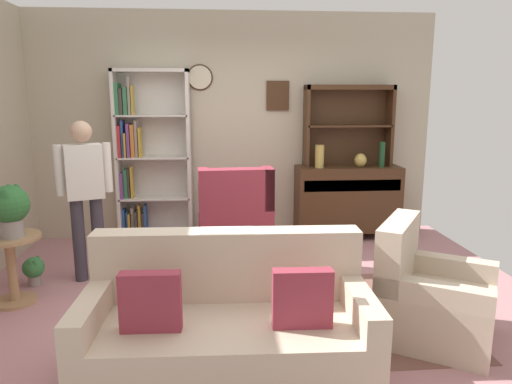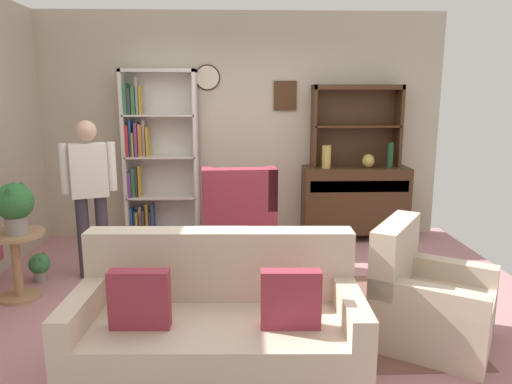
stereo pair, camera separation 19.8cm
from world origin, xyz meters
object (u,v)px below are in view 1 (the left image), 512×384
(bookshelf, at_px, (147,158))
(sideboard, at_px, (347,198))
(sideboard_hutch, at_px, (348,114))
(bottle_wine, at_px, (382,154))
(vase_round, at_px, (361,160))
(wingback_chair, at_px, (235,226))
(couch_floral, at_px, (228,330))
(plant_stand, at_px, (11,262))
(potted_plant_large, at_px, (10,207))
(vase_tall, at_px, (320,156))
(person_reading, at_px, (85,189))
(armchair_floral, at_px, (430,300))
(potted_plant_small, at_px, (34,269))

(bookshelf, bearing_deg, sideboard, -1.97)
(sideboard_hutch, height_order, bottle_wine, sideboard_hutch)
(vase_round, height_order, wingback_chair, vase_round)
(bookshelf, relative_size, vase_round, 12.35)
(vase_round, distance_m, couch_floral, 3.44)
(sideboard, height_order, plant_stand, sideboard)
(potted_plant_large, bearing_deg, wingback_chair, 27.68)
(vase_tall, xyz_separation_m, person_reading, (-2.52, -1.10, -0.15))
(armchair_floral, relative_size, potted_plant_large, 2.37)
(vase_tall, height_order, vase_round, vase_tall)
(couch_floral, distance_m, wingback_chair, 2.24)
(potted_plant_small, bearing_deg, couch_floral, -42.25)
(plant_stand, xyz_separation_m, person_reading, (0.52, 0.52, 0.53))
(bookshelf, xyz_separation_m, plant_stand, (-0.94, -1.79, -0.67))
(bookshelf, height_order, vase_tall, bookshelf)
(vase_round, relative_size, bottle_wine, 0.54)
(couch_floral, bearing_deg, plant_stand, 145.73)
(wingback_chair, bearing_deg, couch_floral, -93.41)
(bookshelf, distance_m, armchair_floral, 3.68)
(armchair_floral, bearing_deg, couch_floral, -165.92)
(vase_round, height_order, bottle_wine, bottle_wine)
(couch_floral, bearing_deg, bottle_wine, 55.40)
(plant_stand, relative_size, potted_plant_large, 1.36)
(sideboard, relative_size, plant_stand, 2.13)
(vase_tall, height_order, wingback_chair, vase_tall)
(potted_plant_small, bearing_deg, wingback_chair, 16.68)
(potted_plant_large, bearing_deg, couch_floral, -34.34)
(armchair_floral, xyz_separation_m, wingback_chair, (-1.38, 1.85, 0.09))
(sideboard, bearing_deg, armchair_floral, -91.70)
(armchair_floral, bearing_deg, vase_round, 85.30)
(vase_round, distance_m, person_reading, 3.24)
(sideboard_hutch, xyz_separation_m, armchair_floral, (-0.08, -2.69, -1.27))
(wingback_chair, bearing_deg, potted_plant_large, -152.32)
(bookshelf, height_order, sideboard, bookshelf)
(sideboard_hutch, relative_size, vase_round, 6.47)
(bookshelf, height_order, plant_stand, bookshelf)
(person_reading, bearing_deg, vase_round, 20.14)
(vase_round, xyz_separation_m, wingback_chair, (-1.59, -0.66, -0.62))
(sideboard, bearing_deg, vase_tall, -168.37)
(wingback_chair, xyz_separation_m, potted_plant_small, (-1.95, -0.58, -0.22))
(vase_round, bearing_deg, plant_stand, -155.30)
(sideboard, height_order, person_reading, person_reading)
(plant_stand, relative_size, person_reading, 0.39)
(sideboard, xyz_separation_m, armchair_floral, (-0.08, -2.58, -0.22))
(potted_plant_large, distance_m, potted_plant_small, 0.83)
(vase_round, distance_m, bottle_wine, 0.27)
(couch_floral, relative_size, potted_plant_large, 4.08)
(potted_plant_large, bearing_deg, vase_round, 25.43)
(wingback_chair, bearing_deg, bookshelf, 141.92)
(vase_round, xyz_separation_m, armchair_floral, (-0.21, -2.52, -0.72))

